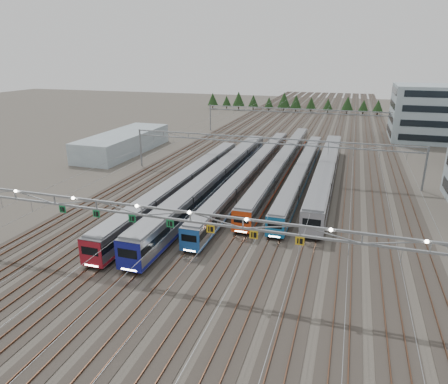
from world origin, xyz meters
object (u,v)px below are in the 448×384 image
(train_b, at_px, (217,179))
(train_e, at_px, (302,172))
(gantry_near, at_px, (189,219))
(train_a, at_px, (184,184))
(depot_bldg_north, at_px, (434,113))
(train_c, at_px, (252,171))
(west_shed, at_px, (124,143))
(gantry_mid, at_px, (269,145))
(gantry_far, at_px, (300,114))
(train_d, at_px, (283,163))
(train_f, at_px, (326,172))

(train_b, distance_m, train_e, 17.09)
(gantry_near, bearing_deg, train_a, 114.51)
(depot_bldg_north, bearing_deg, train_c, -126.31)
(west_shed, bearing_deg, gantry_mid, -14.68)
(gantry_mid, height_order, depot_bldg_north, depot_bldg_north)
(train_c, height_order, gantry_mid, gantry_mid)
(gantry_far, bearing_deg, gantry_near, -90.03)
(gantry_far, distance_m, depot_bldg_north, 36.81)
(train_a, bearing_deg, gantry_mid, 54.11)
(train_d, xyz_separation_m, train_f, (9.00, -4.93, 0.26))
(train_b, distance_m, west_shed, 38.15)
(train_f, xyz_separation_m, gantry_near, (-11.30, -39.00, 4.78))
(gantry_near, relative_size, depot_bldg_north, 2.56)
(train_d, bearing_deg, train_a, -124.90)
(train_d, bearing_deg, gantry_mid, -120.58)
(gantry_near, distance_m, depot_bldg_north, 96.56)
(train_b, distance_m, train_f, 20.71)
(gantry_near, relative_size, gantry_far, 1.00)
(train_d, relative_size, west_shed, 2.14)
(train_a, relative_size, train_f, 1.02)
(train_f, distance_m, gantry_far, 47.65)
(train_c, xyz_separation_m, train_e, (9.00, 2.69, -0.06))
(train_b, bearing_deg, depot_bldg_north, 54.45)
(train_c, relative_size, west_shed, 2.12)
(train_a, distance_m, gantry_mid, 19.65)
(gantry_far, bearing_deg, train_a, -100.53)
(train_d, height_order, train_f, train_f)
(train_e, bearing_deg, depot_bldg_north, 59.26)
(train_e, bearing_deg, train_c, -163.36)
(train_c, distance_m, west_shed, 38.57)
(gantry_mid, distance_m, west_shed, 39.83)
(train_c, height_order, west_shed, west_shed)
(train_e, xyz_separation_m, gantry_far, (-6.75, 45.88, 4.48))
(train_d, distance_m, west_shed, 41.06)
(depot_bldg_north, bearing_deg, train_a, -126.42)
(train_f, relative_size, west_shed, 1.74)
(train_b, height_order, train_e, train_b)
(train_a, relative_size, train_c, 0.84)
(train_c, xyz_separation_m, gantry_far, (2.25, 48.57, 4.41))
(train_b, bearing_deg, gantry_mid, 59.27)
(train_b, xyz_separation_m, train_c, (4.50, 7.79, -0.35))
(train_e, distance_m, train_f, 4.52)
(gantry_far, bearing_deg, train_e, -81.63)
(train_b, relative_size, gantry_near, 1.08)
(train_f, height_order, gantry_far, gantry_far)
(train_e, distance_m, depot_bldg_north, 58.57)
(train_a, bearing_deg, gantry_far, 79.47)
(gantry_far, xyz_separation_m, west_shed, (-38.34, -34.96, -4.00))
(train_b, xyz_separation_m, depot_bldg_north, (43.30, 60.59, 5.23))
(train_c, bearing_deg, train_f, 10.27)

